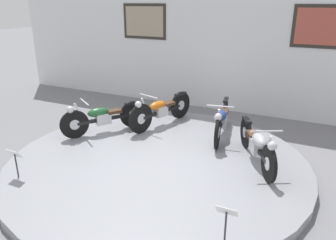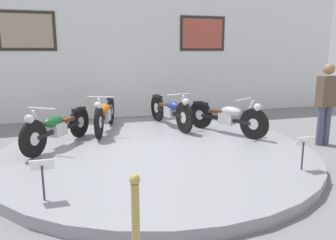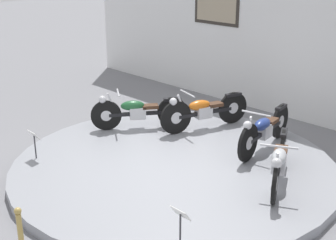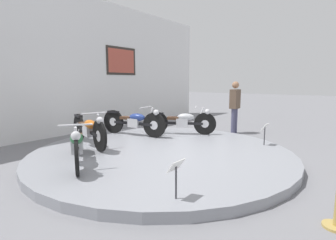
# 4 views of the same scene
# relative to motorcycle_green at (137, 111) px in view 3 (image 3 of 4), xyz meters

# --- Properties ---
(ground_plane) EXTENTS (60.00, 60.00, 0.00)m
(ground_plane) POSITION_rel_motorcycle_green_xyz_m (1.69, -0.61, -0.54)
(ground_plane) COLOR slate
(display_platform) EXTENTS (5.53, 5.53, 0.16)m
(display_platform) POSITION_rel_motorcycle_green_xyz_m (1.69, -0.61, -0.46)
(display_platform) COLOR gray
(display_platform) RESTS_ON ground_plane
(back_wall) EXTENTS (14.00, 0.22, 4.31)m
(back_wall) POSITION_rel_motorcycle_green_xyz_m (1.69, 3.29, 1.62)
(back_wall) COLOR white
(back_wall) RESTS_ON ground_plane
(motorcycle_green) EXTENTS (1.15, 1.66, 0.79)m
(motorcycle_green) POSITION_rel_motorcycle_green_xyz_m (0.00, 0.00, 0.00)
(motorcycle_green) COLOR black
(motorcycle_green) RESTS_ON display_platform
(motorcycle_orange) EXTENTS (0.69, 1.96, 0.81)m
(motorcycle_orange) POSITION_rel_motorcycle_green_xyz_m (0.95, 0.95, 0.02)
(motorcycle_orange) COLOR black
(motorcycle_orange) RESTS_ON display_platform
(motorcycle_blue) EXTENTS (0.55, 1.99, 0.81)m
(motorcycle_blue) POSITION_rel_motorcycle_green_xyz_m (2.42, 0.95, 0.02)
(motorcycle_blue) COLOR black
(motorcycle_blue) RESTS_ON display_platform
(motorcycle_silver) EXTENTS (0.99, 1.75, 0.78)m
(motorcycle_silver) POSITION_rel_motorcycle_green_xyz_m (3.37, -0.00, -0.00)
(motorcycle_silver) COLOR black
(motorcycle_silver) RESTS_ON display_platform
(info_placard_front_left) EXTENTS (0.26, 0.11, 0.51)m
(info_placard_front_left) POSITION_rel_motorcycle_green_xyz_m (-0.09, -2.25, -0.01)
(info_placard_front_left) COLOR #333338
(info_placard_front_left) RESTS_ON display_platform
(info_placard_front_centre) EXTENTS (0.26, 0.11, 0.51)m
(info_placard_front_centre) POSITION_rel_motorcycle_green_xyz_m (3.46, -2.25, -0.01)
(info_placard_front_centre) COLOR #333338
(info_placard_front_centre) RESTS_ON display_platform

